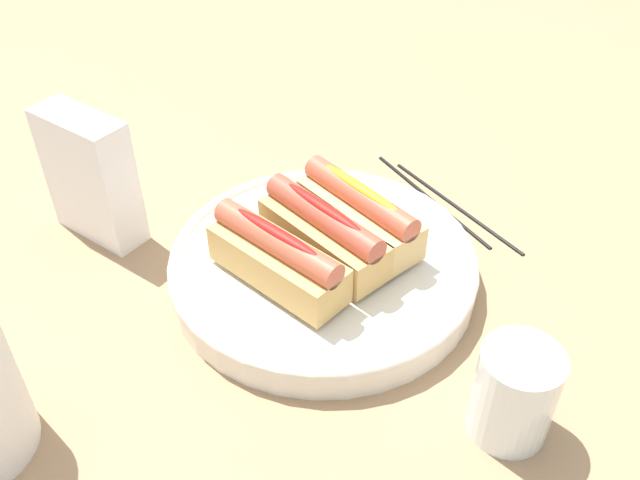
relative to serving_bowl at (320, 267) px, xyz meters
The scene contains 9 objects.
ground_plane 0.02m from the serving_bowl, 33.21° to the right, with size 2.40×2.40×0.00m, color #9E7A56.
serving_bowl is the anchor object (origin of this frame).
hotdog_front 0.07m from the serving_bowl, 90.05° to the right, with size 0.15×0.05×0.06m.
hotdog_back 0.04m from the serving_bowl, ahead, with size 0.15×0.05×0.06m.
hotdog_side 0.07m from the serving_bowl, 89.95° to the left, with size 0.15×0.07×0.06m.
water_glass 0.24m from the serving_bowl, behind, with size 0.07×0.07×0.09m.
napkin_box 0.27m from the serving_bowl, 29.42° to the left, with size 0.11×0.04×0.15m, color white.
chopstick_near 0.20m from the serving_bowl, 84.29° to the right, with size 0.01×0.01×0.22m, color black.
chopstick_far 0.21m from the serving_bowl, 92.70° to the right, with size 0.01×0.01×0.22m, color black.
Camera 1 is at (-0.41, 0.36, 0.50)m, focal length 38.53 mm.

